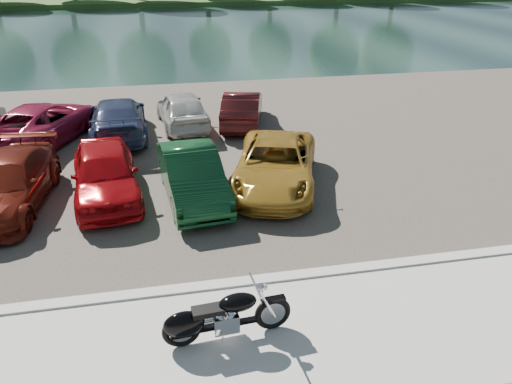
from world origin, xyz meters
TOP-DOWN VIEW (x-y plane):
  - ground at (0.00, 0.00)m, footprint 200.00×200.00m
  - kerb at (0.00, 2.00)m, footprint 60.00×0.30m
  - parking_lot at (0.00, 11.00)m, footprint 60.00×18.00m
  - river at (0.00, 40.00)m, footprint 120.00×40.00m
  - motorcycle at (-1.20, 0.43)m, footprint 2.33×0.75m
  - car_3 at (-6.00, 6.73)m, footprint 2.33×4.89m
  - car_4 at (-3.48, 6.83)m, footprint 2.24×4.51m
  - car_5 at (-1.11, 6.28)m, footprint 1.86×4.37m
  - car_6 at (1.33, 6.62)m, footprint 3.67×5.38m
  - car_10 at (-6.02, 12.07)m, footprint 4.10×5.63m
  - car_11 at (-3.37, 12.09)m, footprint 2.24×5.02m
  - car_12 at (-0.97, 12.77)m, footprint 2.10×4.35m
  - car_13 at (1.39, 12.53)m, footprint 2.36×4.30m

SIDE VIEW (x-z plane):
  - ground at x=0.00m, z-range 0.00..0.00m
  - river at x=0.00m, z-range 0.00..0.00m
  - parking_lot at x=0.00m, z-range 0.00..0.04m
  - kerb at x=0.00m, z-range 0.00..0.14m
  - motorcycle at x=-1.20m, z-range 0.04..1.09m
  - car_13 at x=1.39m, z-range 0.04..1.38m
  - car_6 at x=1.33m, z-range 0.04..1.41m
  - car_3 at x=-6.00m, z-range 0.04..1.42m
  - car_5 at x=-1.11m, z-range 0.04..1.44m
  - car_10 at x=-6.02m, z-range 0.04..1.46m
  - car_12 at x=-0.97m, z-range 0.04..1.47m
  - car_11 at x=-3.37m, z-range 0.04..1.47m
  - car_4 at x=-3.48m, z-range 0.04..1.52m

